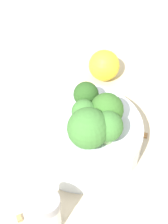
# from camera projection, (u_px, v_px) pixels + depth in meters

# --- Properties ---
(ground_plane) EXTENTS (3.00, 3.00, 0.00)m
(ground_plane) POSITION_uv_depth(u_px,v_px,m) (84.00, 144.00, 0.60)
(ground_plane) COLOR beige
(bowl) EXTENTS (0.18, 0.18, 0.04)m
(bowl) POSITION_uv_depth(u_px,v_px,m) (84.00, 135.00, 0.58)
(bowl) COLOR silver
(bowl) RESTS_ON ground_plane
(broccoli_floret_0) EXTENTS (0.05, 0.05, 0.05)m
(broccoli_floret_0) POSITION_uv_depth(u_px,v_px,m) (107.00, 110.00, 0.55)
(broccoli_floret_0) COLOR #8EB770
(broccoli_floret_0) RESTS_ON bowl
(broccoli_floret_1) EXTENTS (0.04, 0.04, 0.05)m
(broccoli_floret_1) POSITION_uv_depth(u_px,v_px,m) (109.00, 126.00, 0.52)
(broccoli_floret_1) COLOR #8EB770
(broccoli_floret_1) RESTS_ON bowl
(broccoli_floret_2) EXTENTS (0.04, 0.04, 0.05)m
(broccoli_floret_2) POSITION_uv_depth(u_px,v_px,m) (86.00, 95.00, 0.57)
(broccoli_floret_2) COLOR #7A9E5B
(broccoli_floret_2) RESTS_ON bowl
(broccoli_floret_3) EXTENTS (0.06, 0.06, 0.06)m
(broccoli_floret_3) POSITION_uv_depth(u_px,v_px,m) (88.00, 129.00, 0.52)
(broccoli_floret_3) COLOR #7A9E5B
(broccoli_floret_3) RESTS_ON bowl
(broccoli_floret_4) EXTENTS (0.04, 0.04, 0.05)m
(broccoli_floret_4) POSITION_uv_depth(u_px,v_px,m) (83.00, 114.00, 0.54)
(broccoli_floret_4) COLOR #84AD66
(broccoli_floret_4) RESTS_ON bowl
(pepper_shaker) EXTENTS (0.04, 0.04, 0.07)m
(pepper_shaker) POSITION_uv_depth(u_px,v_px,m) (48.00, 213.00, 0.48)
(pepper_shaker) COLOR silver
(pepper_shaker) RESTS_ON ground_plane
(lemon_wedge) EXTENTS (0.06, 0.06, 0.06)m
(lemon_wedge) POSITION_uv_depth(u_px,v_px,m) (104.00, 65.00, 0.68)
(lemon_wedge) COLOR yellow
(lemon_wedge) RESTS_ON ground_plane
(almond_crumb_0) EXTENTS (0.01, 0.01, 0.01)m
(almond_crumb_0) POSITION_uv_depth(u_px,v_px,m) (146.00, 135.00, 0.60)
(almond_crumb_0) COLOR olive
(almond_crumb_0) RESTS_ON ground_plane
(almond_crumb_1) EXTENTS (0.01, 0.01, 0.01)m
(almond_crumb_1) POSITION_uv_depth(u_px,v_px,m) (19.00, 218.00, 0.51)
(almond_crumb_1) COLOR #AD7F4C
(almond_crumb_1) RESTS_ON ground_plane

